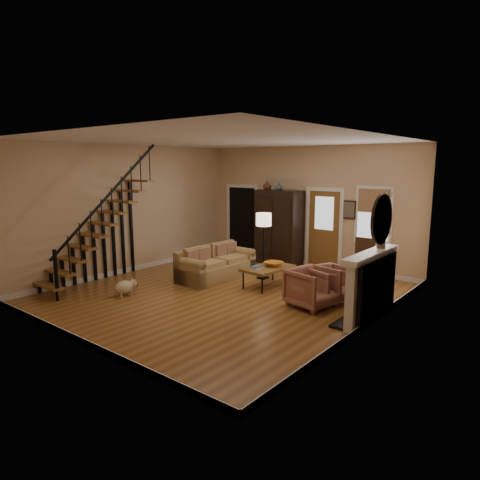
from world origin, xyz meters
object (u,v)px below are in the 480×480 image
Objects in this scene: armchair_left at (312,288)px; floor_lamp at (263,246)px; armchair_right at (329,284)px; sofa at (216,264)px; armoire at (279,227)px; coffee_table at (268,277)px; side_chair at (361,259)px.

floor_lamp reaches higher than armchair_left.
sofa is at bearing 111.48° from armchair_right.
armchair_left is (2.64, -2.75, -0.66)m from armoire.
coffee_table is 1.20× the size of side_chair.
sofa is 2.94m from armchair_left.
sofa is 2.52× the size of armchair_right.
floor_lamp reaches higher than armchair_right.
coffee_table is 1.51× the size of armchair_right.
floor_lamp is 2.41m from side_chair.
side_chair is (1.42, 1.93, 0.28)m from coffee_table.
armoire is 2.55m from coffee_table.
sofa is at bearing -96.65° from armoire.
side_chair is (2.55, -0.20, -0.54)m from armoire.
armchair_right is 0.50× the size of floor_lamp.
side_chair reaches higher than armchair_left.
armoire is 1.03× the size of sofa.
armchair_left is 2.36m from floor_lamp.
coffee_table is 1.63m from armchair_right.
sofa is 1.43m from coffee_table.
armchair_left reaches higher than armchair_right.
armchair_right is at bearing -4.01° from coffee_table.
armchair_right is at bearing -84.38° from side_chair.
side_chair is at bearing 38.22° from sofa.
side_chair is (-0.09, 2.55, 0.12)m from armchair_left.
floor_lamp is at bearing 40.53° from sofa.
armchair_right is at bearing 2.96° from sofa.
side_chair is (-0.20, 2.04, 0.14)m from armchair_right.
floor_lamp is at bearing -143.85° from side_chair.
armchair_left is 2.55m from side_chair.
sofa is at bearing -171.10° from coffee_table.
side_chair is at bearing -4.48° from armoire.
armoire reaches higher than side_chair.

